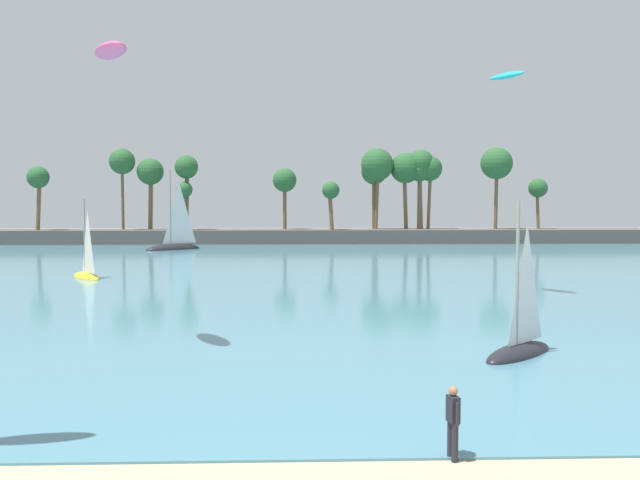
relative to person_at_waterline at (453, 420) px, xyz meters
name	(u,v)px	position (x,y,z in m)	size (l,w,h in m)	color
sea	(287,254)	(-4.45, 57.65, -0.86)	(220.00, 115.34, 0.06)	teal
palm_headland	(308,213)	(-1.90, 75.57, 3.02)	(93.82, 6.26, 12.37)	#514C47
person_at_waterline	(453,420)	(0.00, 0.00, 0.00)	(0.27, 0.54, 1.67)	#23232D
sailboat_near_shore	(520,340)	(4.74, 10.13, -0.29)	(3.83, 3.84, 6.05)	black
sailboat_mid_bay	(87,270)	(-18.53, 35.85, -0.28)	(3.43, 4.19, 6.11)	yellow
sailboat_far_left	(174,242)	(-17.10, 64.13, 0.02)	(6.40, 5.53, 9.50)	black
kite_aloft_low_near_shore	(507,76)	(8.74, 25.72, 11.98)	(2.61, 0.89, 0.37)	#1EADB2
kite_aloft_drifting_left	(110,51)	(-10.33, 11.60, 10.35)	(2.92, 0.99, 0.41)	#EA5693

